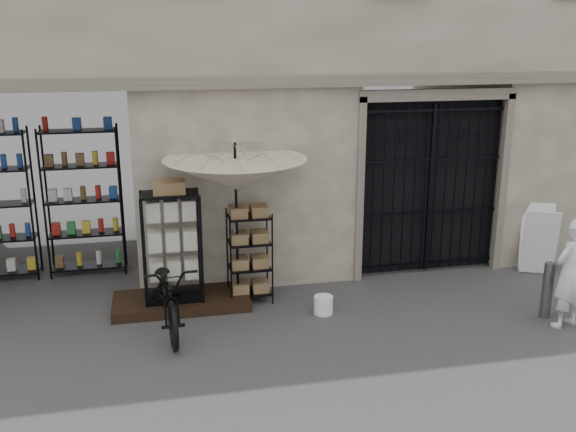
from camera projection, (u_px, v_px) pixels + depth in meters
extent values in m
plane|color=black|center=(368.00, 337.00, 8.63)|extent=(80.00, 80.00, 0.00)
cube|color=black|center=(36.00, 196.00, 9.93)|extent=(3.00, 1.70, 3.00)
cube|color=black|center=(39.00, 204.00, 10.46)|extent=(2.70, 0.50, 2.50)
cube|color=black|center=(426.00, 184.00, 10.70)|extent=(2.50, 0.06, 3.00)
cube|color=black|center=(430.00, 189.00, 10.57)|extent=(0.05, 0.05, 2.80)
cube|color=black|center=(181.00, 301.00, 9.58)|extent=(2.00, 0.90, 0.15)
cube|color=black|center=(175.00, 295.00, 9.50)|extent=(0.90, 0.66, 0.09)
cube|color=silver|center=(169.00, 252.00, 9.05)|extent=(0.73, 0.18, 1.50)
cube|color=silver|center=(172.00, 253.00, 9.31)|extent=(0.74, 0.50, 1.25)
cube|color=olive|center=(169.00, 190.00, 9.05)|extent=(0.51, 0.43, 0.18)
cube|color=black|center=(250.00, 256.00, 9.63)|extent=(0.70, 0.57, 1.41)
cube|color=olive|center=(250.00, 259.00, 9.64)|extent=(0.60, 0.47, 1.06)
cylinder|color=black|center=(237.00, 225.00, 9.39)|extent=(0.04, 0.04, 2.45)
imported|color=beige|center=(235.00, 166.00, 9.14)|extent=(1.90, 1.94, 1.65)
cylinder|color=white|center=(323.00, 305.00, 9.32)|extent=(0.35, 0.35, 0.27)
imported|color=black|center=(170.00, 328.00, 8.88)|extent=(0.77, 1.08, 1.96)
cylinder|color=#5F5F61|center=(547.00, 290.00, 9.12)|extent=(0.15, 0.15, 0.83)
imported|color=silver|center=(563.00, 325.00, 8.97)|extent=(1.04, 1.66, 0.37)
cube|color=silver|center=(540.00, 243.00, 10.60)|extent=(0.60, 0.47, 1.14)
cube|color=silver|center=(537.00, 236.00, 10.94)|extent=(0.60, 0.47, 1.14)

